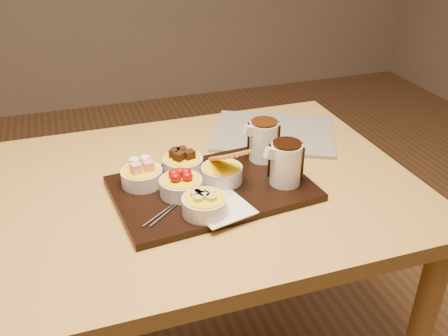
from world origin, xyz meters
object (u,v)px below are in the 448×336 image
object	(u,v)px
pitcher_dark_chocolate	(286,164)
newspaper	(274,133)
dining_table	(174,220)
serving_board	(212,188)
pitcher_milk_chocolate	(264,141)
bowl_strawberries	(181,187)

from	to	relation	value
pitcher_dark_chocolate	newspaper	distance (m)	0.31
dining_table	serving_board	size ratio (longest dim) A/B	2.61
pitcher_dark_chocolate	newspaper	world-z (taller)	pitcher_dark_chocolate
pitcher_dark_chocolate	pitcher_milk_chocolate	distance (m)	0.13
bowl_strawberries	newspaper	distance (m)	0.44
bowl_strawberries	newspaper	size ratio (longest dim) A/B	0.29
serving_board	pitcher_dark_chocolate	world-z (taller)	pitcher_dark_chocolate
bowl_strawberries	pitcher_dark_chocolate	size ratio (longest dim) A/B	0.98
serving_board	pitcher_milk_chocolate	size ratio (longest dim) A/B	4.52
serving_board	pitcher_milk_chocolate	bearing A→B (deg)	21.80
bowl_strawberries	pitcher_milk_chocolate	size ratio (longest dim) A/B	0.98
bowl_strawberries	pitcher_milk_chocolate	xyz separation A→B (m)	(0.25, 0.10, 0.03)
serving_board	newspaper	xyz separation A→B (m)	(0.27, 0.25, -0.00)
pitcher_milk_chocolate	newspaper	distance (m)	0.20
pitcher_milk_chocolate	newspaper	xyz separation A→B (m)	(0.10, 0.16, -0.06)
bowl_strawberries	serving_board	bearing A→B (deg)	9.21
serving_board	pitcher_dark_chocolate	distance (m)	0.19
pitcher_milk_chocolate	pitcher_dark_chocolate	bearing A→B (deg)	-94.40
pitcher_milk_chocolate	newspaper	bearing A→B (deg)	52.02
pitcher_dark_chocolate	newspaper	size ratio (longest dim) A/B	0.29
serving_board	pitcher_dark_chocolate	size ratio (longest dim) A/B	4.52
serving_board	dining_table	bearing A→B (deg)	144.06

